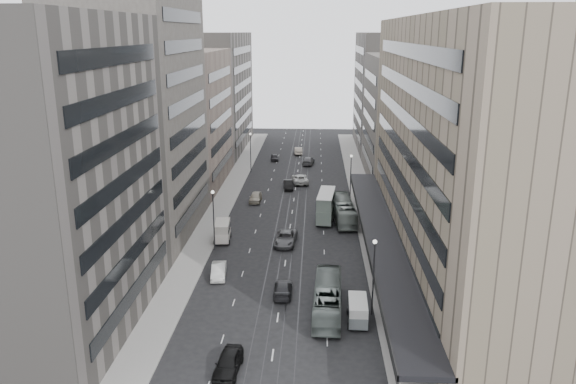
% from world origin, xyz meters
% --- Properties ---
extents(ground, '(220.00, 220.00, 0.00)m').
position_xyz_m(ground, '(0.00, 0.00, 0.00)').
color(ground, black).
rests_on(ground, ground).
extents(sidewalk_right, '(4.00, 125.00, 0.15)m').
position_xyz_m(sidewalk_right, '(12.00, 37.50, 0.07)').
color(sidewalk_right, gray).
rests_on(sidewalk_right, ground).
extents(sidewalk_left, '(4.00, 125.00, 0.15)m').
position_xyz_m(sidewalk_left, '(-12.00, 37.50, 0.07)').
color(sidewalk_left, gray).
rests_on(sidewalk_left, ground).
extents(department_store, '(19.20, 60.00, 30.00)m').
position_xyz_m(department_store, '(21.45, 8.00, 14.95)').
color(department_store, '#7C6D5B').
rests_on(department_store, ground).
extents(building_right_mid, '(15.00, 28.00, 24.00)m').
position_xyz_m(building_right_mid, '(21.50, 52.00, 12.00)').
color(building_right_mid, '#47423D').
rests_on(building_right_mid, ground).
extents(building_right_far, '(15.00, 32.00, 28.00)m').
position_xyz_m(building_right_far, '(21.50, 82.00, 14.00)').
color(building_right_far, slate).
rests_on(building_right_far, ground).
extents(building_left_a, '(15.00, 28.00, 30.00)m').
position_xyz_m(building_left_a, '(-21.50, -8.00, 15.00)').
color(building_left_a, slate).
rests_on(building_left_a, ground).
extents(building_left_b, '(15.00, 26.00, 34.00)m').
position_xyz_m(building_left_b, '(-21.50, 19.00, 17.00)').
color(building_left_b, '#47423D').
rests_on(building_left_b, ground).
extents(building_left_c, '(15.00, 28.00, 25.00)m').
position_xyz_m(building_left_c, '(-21.50, 46.00, 12.50)').
color(building_left_c, '#75675B').
rests_on(building_left_c, ground).
extents(building_left_d, '(15.00, 38.00, 28.00)m').
position_xyz_m(building_left_d, '(-21.50, 79.00, 14.00)').
color(building_left_d, slate).
rests_on(building_left_d, ground).
extents(lamp_right_near, '(0.44, 0.44, 8.32)m').
position_xyz_m(lamp_right_near, '(9.70, -5.00, 5.20)').
color(lamp_right_near, '#262628').
rests_on(lamp_right_near, ground).
extents(lamp_right_far, '(0.44, 0.44, 8.32)m').
position_xyz_m(lamp_right_far, '(9.70, 35.00, 5.20)').
color(lamp_right_far, '#262628').
rests_on(lamp_right_far, ground).
extents(lamp_left_near, '(0.44, 0.44, 8.32)m').
position_xyz_m(lamp_left_near, '(-9.70, 12.00, 5.20)').
color(lamp_left_near, '#262628').
rests_on(lamp_left_near, ground).
extents(lamp_left_far, '(0.44, 0.44, 8.32)m').
position_xyz_m(lamp_left_far, '(-9.70, 55.00, 5.20)').
color(lamp_left_far, '#262628').
rests_on(lamp_left_far, ground).
extents(bus_near, '(3.22, 11.82, 3.26)m').
position_xyz_m(bus_near, '(5.11, -4.69, 1.63)').
color(bus_near, slate).
rests_on(bus_near, ground).
extents(bus_far, '(3.71, 12.31, 3.38)m').
position_xyz_m(bus_far, '(8.06, 25.03, 1.69)').
color(bus_far, gray).
rests_on(bus_far, ground).
extents(double_decker, '(3.22, 8.39, 4.49)m').
position_xyz_m(double_decker, '(5.38, 25.11, 2.42)').
color(double_decker, slate).
rests_on(double_decker, ground).
extents(vw_microbus, '(2.15, 4.50, 2.40)m').
position_xyz_m(vw_microbus, '(8.11, -6.55, 1.34)').
color(vw_microbus, slate).
rests_on(vw_microbus, ground).
extents(panel_van, '(2.48, 4.58, 2.80)m').
position_xyz_m(panel_van, '(-9.20, 15.42, 1.54)').
color(panel_van, white).
rests_on(panel_van, ground).
extents(sedan_0, '(2.41, 5.20, 1.72)m').
position_xyz_m(sedan_0, '(-3.62, -15.76, 0.86)').
color(sedan_0, black).
rests_on(sedan_0, ground).
extents(sedan_1, '(2.17, 4.92, 1.57)m').
position_xyz_m(sedan_1, '(-7.71, 3.50, 0.78)').
color(sedan_1, silver).
rests_on(sedan_1, ground).
extents(sedan_2, '(3.28, 6.29, 1.69)m').
position_xyz_m(sedan_2, '(-0.32, 14.70, 0.85)').
color(sedan_2, '#545456').
rests_on(sedan_2, ground).
extents(sedan_3, '(2.09, 5.04, 1.46)m').
position_xyz_m(sedan_3, '(0.23, -0.77, 0.73)').
color(sedan_3, '#28282A').
rests_on(sedan_3, ground).
extents(sedan_4, '(2.06, 4.87, 1.64)m').
position_xyz_m(sedan_4, '(-6.54, 34.38, 0.82)').
color(sedan_4, '#A59C89').
rests_on(sedan_4, ground).
extents(sedan_5, '(2.13, 4.90, 1.57)m').
position_xyz_m(sedan_5, '(-1.32, 42.94, 0.78)').
color(sedan_5, black).
rests_on(sedan_5, ground).
extents(sedan_6, '(3.61, 6.48, 1.72)m').
position_xyz_m(sedan_6, '(0.75, 47.07, 0.86)').
color(sedan_6, silver).
rests_on(sedan_6, ground).
extents(sedan_7, '(2.96, 5.95, 1.66)m').
position_xyz_m(sedan_7, '(2.10, 63.06, 0.83)').
color(sedan_7, '#5B5B5E').
rests_on(sedan_7, ground).
extents(sedan_8, '(2.08, 4.31, 1.42)m').
position_xyz_m(sedan_8, '(-5.60, 66.57, 0.71)').
color(sedan_8, '#242325').
rests_on(sedan_8, ground).
extents(sedan_9, '(2.13, 5.27, 1.70)m').
position_xyz_m(sedan_9, '(-0.42, 73.67, 0.85)').
color(sedan_9, '#BBAD9B').
rests_on(sedan_9, ground).
extents(pedestrian, '(0.75, 0.67, 1.71)m').
position_xyz_m(pedestrian, '(12.58, -7.03, 1.01)').
color(pedestrian, black).
rests_on(pedestrian, sidewalk_right).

